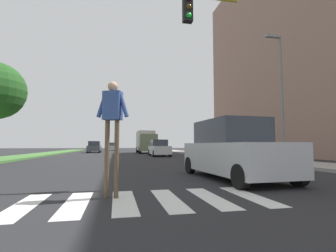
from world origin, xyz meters
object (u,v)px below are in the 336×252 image
Objects in this scene: street_lamp_right at (280,86)px; truck_box_delivery at (146,141)px; pedestrian_performer at (112,119)px; sedan_midblock at (159,148)px; suv_crossing at (233,150)px; sedan_far_horizon at (113,147)px; sedan_distant at (94,147)px.

truck_box_delivery is at bearing 103.26° from street_lamp_right.
pedestrian_performer is 0.40× the size of truck_box_delivery.
truck_box_delivery is (-0.16, 10.01, 0.86)m from sedan_midblock.
street_lamp_right is 1.86× the size of sedan_midblock.
street_lamp_right is 8.25m from suv_crossing.
street_lamp_right is 22.97m from truck_box_delivery.
street_lamp_right is 1.73× the size of sedan_far_horizon.
sedan_distant is 14.31m from sedan_far_horizon.
street_lamp_right reaches higher than sedan_far_horizon.
suv_crossing is at bearing -84.32° from sedan_far_horizon.
sedan_midblock is at bearing 112.61° from street_lamp_right.
sedan_far_horizon is 18.05m from truck_box_delivery.
sedan_far_horizon is at bearing 90.60° from pedestrian_performer.
street_lamp_right reaches higher than suv_crossing.
pedestrian_performer is 0.55× the size of sedan_distant.
street_lamp_right is 13.72m from sedan_midblock.
suv_crossing is 31.16m from sedan_distant.
truck_box_delivery is at bearing -74.79° from sedan_far_horizon.
sedan_distant is (-12.46, 25.48, -3.81)m from street_lamp_right.
truck_box_delivery is at bearing 89.35° from suv_crossing.
suv_crossing is 27.08m from truck_box_delivery.
sedan_midblock is (0.46, 17.06, -0.16)m from suv_crossing.
pedestrian_performer reaches higher than sedan_midblock.
suv_crossing is at bearing -90.65° from truck_box_delivery.
sedan_midblock is (-5.07, 12.16, -3.82)m from street_lamp_right.
pedestrian_performer is 32.84m from sedan_distant.
sedan_distant is (-6.93, 30.38, -0.15)m from suv_crossing.
suv_crossing is at bearing -91.56° from sedan_midblock.
truck_box_delivery reaches higher than sedan_far_horizon.
pedestrian_performer is (-9.46, -7.21, -2.93)m from street_lamp_right.
street_lamp_right is 12.25m from pedestrian_performer.
sedan_distant is 0.73× the size of truck_box_delivery.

